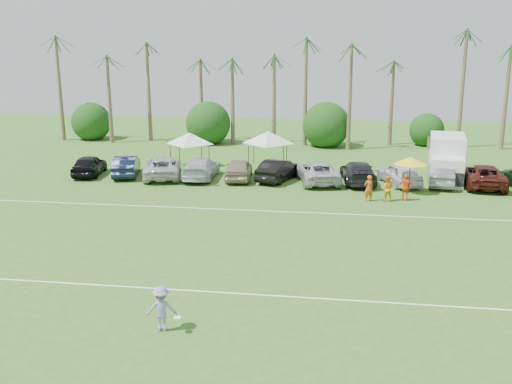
# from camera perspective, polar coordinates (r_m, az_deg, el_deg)

# --- Properties ---
(ground) EXTENTS (120.00, 120.00, 0.00)m
(ground) POSITION_cam_1_polar(r_m,az_deg,el_deg) (22.35, -11.61, -11.50)
(ground) COLOR #35651E
(ground) RESTS_ON ground
(field_lines) EXTENTS (80.00, 12.10, 0.01)m
(field_lines) POSITION_cam_1_polar(r_m,az_deg,el_deg) (29.41, -6.39, -4.88)
(field_lines) COLOR white
(field_lines) RESTS_ON ground
(palm_tree_0) EXTENTS (2.40, 2.40, 8.90)m
(palm_tree_0) POSITION_cam_1_polar(r_m,az_deg,el_deg) (63.94, -19.33, 11.58)
(palm_tree_0) COLOR brown
(palm_tree_0) RESTS_ON ground
(palm_tree_1) EXTENTS (2.40, 2.40, 9.90)m
(palm_tree_1) POSITION_cam_1_polar(r_m,az_deg,el_deg) (61.80, -15.18, 12.62)
(palm_tree_1) COLOR brown
(palm_tree_1) RESTS_ON ground
(palm_tree_2) EXTENTS (2.40, 2.40, 10.90)m
(palm_tree_2) POSITION_cam_1_polar(r_m,az_deg,el_deg) (60.01, -10.71, 13.65)
(palm_tree_2) COLOR brown
(palm_tree_2) RESTS_ON ground
(palm_tree_3) EXTENTS (2.40, 2.40, 11.90)m
(palm_tree_3) POSITION_cam_1_polar(r_m,az_deg,el_deg) (58.85, -6.94, 14.61)
(palm_tree_3) COLOR brown
(palm_tree_3) RESTS_ON ground
(palm_tree_4) EXTENTS (2.40, 2.40, 8.90)m
(palm_tree_4) POSITION_cam_1_polar(r_m,az_deg,el_deg) (57.99, -2.96, 12.14)
(palm_tree_4) COLOR brown
(palm_tree_4) RESTS_ON ground
(palm_tree_5) EXTENTS (2.40, 2.40, 9.90)m
(palm_tree_5) POSITION_cam_1_polar(r_m,az_deg,el_deg) (57.32, 1.06, 13.01)
(palm_tree_5) COLOR brown
(palm_tree_5) RESTS_ON ground
(palm_tree_6) EXTENTS (2.40, 2.40, 10.90)m
(palm_tree_6) POSITION_cam_1_polar(r_m,az_deg,el_deg) (56.95, 5.18, 13.81)
(palm_tree_6) COLOR brown
(palm_tree_6) RESTS_ON ground
(palm_tree_7) EXTENTS (2.40, 2.40, 11.90)m
(palm_tree_7) POSITION_cam_1_polar(r_m,az_deg,el_deg) (56.87, 9.36, 14.54)
(palm_tree_7) COLOR brown
(palm_tree_7) RESTS_ON ground
(palm_tree_8) EXTENTS (2.40, 2.40, 8.90)m
(palm_tree_8) POSITION_cam_1_polar(r_m,az_deg,el_deg) (57.19, 14.37, 11.70)
(palm_tree_8) COLOR brown
(palm_tree_8) RESTS_ON ground
(palm_tree_9) EXTENTS (2.40, 2.40, 9.90)m
(palm_tree_9) POSITION_cam_1_polar(r_m,az_deg,el_deg) (57.89, 19.46, 12.23)
(palm_tree_9) COLOR brown
(palm_tree_9) RESTS_ON ground
(bush_tree_0) EXTENTS (4.00, 4.00, 4.00)m
(bush_tree_0) POSITION_cam_1_polar(r_m,az_deg,el_deg) (63.98, -16.10, 6.70)
(bush_tree_0) COLOR brown
(bush_tree_0) RESTS_ON ground
(bush_tree_1) EXTENTS (4.00, 4.00, 4.00)m
(bush_tree_1) POSITION_cam_1_polar(r_m,az_deg,el_deg) (59.85, -4.59, 6.72)
(bush_tree_1) COLOR brown
(bush_tree_1) RESTS_ON ground
(bush_tree_2) EXTENTS (4.00, 4.00, 4.00)m
(bush_tree_2) POSITION_cam_1_polar(r_m,az_deg,el_deg) (58.39, 7.05, 6.47)
(bush_tree_2) COLOR brown
(bush_tree_2) RESTS_ON ground
(bush_tree_3) EXTENTS (4.00, 4.00, 4.00)m
(bush_tree_3) POSITION_cam_1_polar(r_m,az_deg,el_deg) (59.04, 16.84, 6.05)
(bush_tree_3) COLOR brown
(bush_tree_3) RESTS_ON ground
(sideline_player_a) EXTENTS (0.73, 0.62, 1.71)m
(sideline_player_a) POSITION_cam_1_polar(r_m,az_deg,el_deg) (37.20, 11.20, 0.38)
(sideline_player_a) COLOR #D15A17
(sideline_player_a) RESTS_ON ground
(sideline_player_b) EXTENTS (0.82, 0.65, 1.65)m
(sideline_player_b) POSITION_cam_1_polar(r_m,az_deg,el_deg) (37.46, 12.97, 0.34)
(sideline_player_b) COLOR orange
(sideline_player_b) RESTS_ON ground
(sideline_player_c) EXTENTS (1.08, 0.63, 1.73)m
(sideline_player_c) POSITION_cam_1_polar(r_m,az_deg,el_deg) (37.85, 14.75, 0.43)
(sideline_player_c) COLOR #F3571B
(sideline_player_c) RESTS_ON ground
(box_truck) EXTENTS (3.21, 6.53, 3.23)m
(box_truck) POSITION_cam_1_polar(r_m,az_deg,el_deg) (44.64, 18.54, 3.35)
(box_truck) COLOR white
(box_truck) RESTS_ON ground
(canopy_tent_left) EXTENTS (4.04, 4.04, 3.27)m
(canopy_tent_left) POSITION_cam_1_polar(r_m,az_deg,el_deg) (47.36, -6.66, 5.91)
(canopy_tent_left) COLOR black
(canopy_tent_left) RESTS_ON ground
(canopy_tent_right) EXTENTS (4.31, 4.31, 3.49)m
(canopy_tent_right) POSITION_cam_1_polar(r_m,az_deg,el_deg) (46.51, 1.24, 6.08)
(canopy_tent_right) COLOR black
(canopy_tent_right) RESTS_ON ground
(market_umbrella) EXTENTS (2.26, 2.26, 2.51)m
(market_umbrella) POSITION_cam_1_polar(r_m,az_deg,el_deg) (39.55, 15.20, 3.05)
(market_umbrella) COLOR black
(market_umbrella) RESTS_ON ground
(frisbee_player) EXTENTS (1.32, 0.83, 1.64)m
(frisbee_player) POSITION_cam_1_polar(r_m,az_deg,el_deg) (20.41, -9.42, -11.44)
(frisbee_player) COLOR #8986BE
(frisbee_player) RESTS_ON ground
(parked_car_0) EXTENTS (2.55, 4.89, 1.59)m
(parked_car_0) POSITION_cam_1_polar(r_m,az_deg,el_deg) (45.85, -16.34, 2.60)
(parked_car_0) COLOR black
(parked_car_0) RESTS_ON ground
(parked_car_1) EXTENTS (2.78, 5.08, 1.59)m
(parked_car_1) POSITION_cam_1_polar(r_m,az_deg,el_deg) (44.89, -12.84, 2.58)
(parked_car_1) COLOR #111B33
(parked_car_1) RESTS_ON ground
(parked_car_2) EXTENTS (3.93, 6.17, 1.59)m
(parked_car_2) POSITION_cam_1_polar(r_m,az_deg,el_deg) (43.79, -9.32, 2.46)
(parked_car_2) COLOR silver
(parked_car_2) RESTS_ON ground
(parked_car_3) EXTENTS (2.44, 5.55, 1.59)m
(parked_car_3) POSITION_cam_1_polar(r_m,az_deg,el_deg) (43.14, -5.56, 2.41)
(parked_car_3) COLOR #BABBC5
(parked_car_3) RESTS_ON ground
(parked_car_4) EXTENTS (2.29, 4.81, 1.59)m
(parked_car_4) POSITION_cam_1_polar(r_m,az_deg,el_deg) (42.54, -1.73, 2.30)
(parked_car_4) COLOR tan
(parked_car_4) RESTS_ON ground
(parked_car_5) EXTENTS (3.03, 5.10, 1.59)m
(parked_car_5) POSITION_cam_1_polar(r_m,az_deg,el_deg) (42.31, 2.22, 2.23)
(parked_car_5) COLOR black
(parked_car_5) RESTS_ON ground
(parked_car_6) EXTENTS (3.75, 6.13, 1.59)m
(parked_car_6) POSITION_cam_1_polar(r_m,az_deg,el_deg) (41.90, 6.17, 2.04)
(parked_car_6) COLOR #BCBEC0
(parked_car_6) RESTS_ON ground
(parked_car_7) EXTENTS (2.79, 5.67, 1.59)m
(parked_car_7) POSITION_cam_1_polar(r_m,az_deg,el_deg) (42.13, 10.16, 1.96)
(parked_car_7) COLOR black
(parked_car_7) RESTS_ON ground
(parked_car_8) EXTENTS (3.27, 5.01, 1.59)m
(parked_car_8) POSITION_cam_1_polar(r_m,az_deg,el_deg) (42.20, 14.14, 1.77)
(parked_car_8) COLOR silver
(parked_car_8) RESTS_ON ground
(parked_car_9) EXTENTS (2.24, 4.98, 1.59)m
(parked_car_9) POSITION_cam_1_polar(r_m,az_deg,el_deg) (42.89, 17.99, 1.70)
(parked_car_9) COLOR slate
(parked_car_9) RESTS_ON ground
(parked_car_10) EXTENTS (3.12, 5.92, 1.59)m
(parked_car_10) POSITION_cam_1_polar(r_m,az_deg,el_deg) (43.47, 21.79, 1.54)
(parked_car_10) COLOR #4B1812
(parked_car_10) RESTS_ON ground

